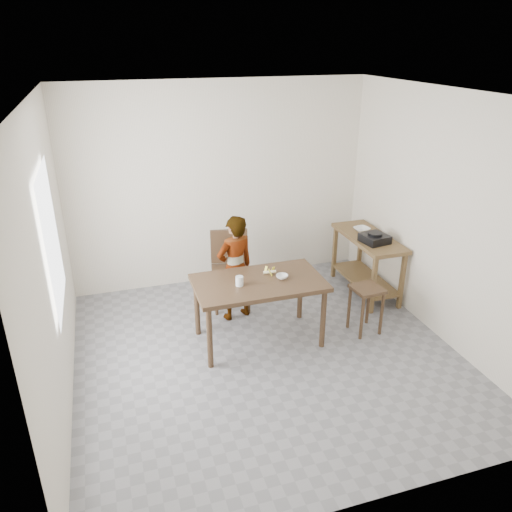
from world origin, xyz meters
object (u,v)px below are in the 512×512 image
object	(u,v)px
prep_counter	(366,264)
child	(235,268)
dining_table	(259,311)
dining_chair	(231,272)
stool	(365,309)

from	to	relation	value
prep_counter	child	xyz separation A→B (m)	(-1.83, -0.12, 0.25)
dining_table	dining_chair	bearing A→B (deg)	96.21
dining_table	prep_counter	distance (m)	1.86
prep_counter	dining_chair	size ratio (longest dim) A/B	1.25
child	stool	size ratio (longest dim) A/B	2.30
prep_counter	stool	distance (m)	1.02
dining_table	stool	xyz separation A→B (m)	(1.23, -0.18, -0.09)
prep_counter	stool	size ratio (longest dim) A/B	2.11
dining_chair	child	bearing A→B (deg)	-83.24
prep_counter	stool	xyz separation A→B (m)	(-0.49, -0.88, -0.12)
child	dining_chair	size ratio (longest dim) A/B	1.36
child	dining_chair	bearing A→B (deg)	-109.60
stool	prep_counter	bearing A→B (deg)	61.05
dining_chair	stool	bearing A→B (deg)	-27.95
dining_table	stool	world-z (taller)	dining_table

